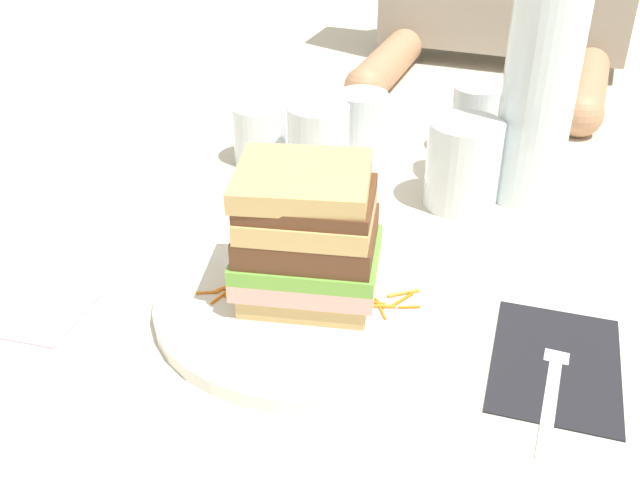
{
  "coord_description": "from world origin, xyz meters",
  "views": [
    {
      "loc": [
        0.22,
        -0.52,
        0.4
      ],
      "look_at": [
        0.02,
        0.01,
        0.05
      ],
      "focal_mm": 41.04,
      "sensor_mm": 36.0,
      "label": 1
    }
  ],
  "objects_px": {
    "water_bottle": "(541,77)",
    "empty_tumbler_3": "(318,144)",
    "empty_tumbler_1": "(260,134)",
    "empty_tumbler_0": "(361,122)",
    "knife": "(150,263)",
    "juice_glass": "(463,168)",
    "napkin_dark": "(556,363)",
    "fork": "(554,377)",
    "main_plate": "(308,300)",
    "napkin_pink": "(33,312)",
    "sandwich": "(307,237)",
    "empty_tumbler_2": "(474,120)"
  },
  "relations": [
    {
      "from": "sandwich",
      "to": "empty_tumbler_0",
      "type": "relative_size",
      "value": 1.85
    },
    {
      "from": "main_plate",
      "to": "empty_tumbler_1",
      "type": "height_order",
      "value": "empty_tumbler_1"
    },
    {
      "from": "napkin_dark",
      "to": "water_bottle",
      "type": "relative_size",
      "value": 0.47
    },
    {
      "from": "fork",
      "to": "sandwich",
      "type": "bearing_deg",
      "value": 173.71
    },
    {
      "from": "knife",
      "to": "empty_tumbler_0",
      "type": "distance_m",
      "value": 0.36
    },
    {
      "from": "fork",
      "to": "napkin_pink",
      "type": "xyz_separation_m",
      "value": [
        -0.45,
        -0.07,
        -0.0
      ]
    },
    {
      "from": "empty_tumbler_3",
      "to": "juice_glass",
      "type": "bearing_deg",
      "value": -0.04
    },
    {
      "from": "empty_tumbler_0",
      "to": "knife",
      "type": "bearing_deg",
      "value": -107.7
    },
    {
      "from": "knife",
      "to": "empty_tumbler_2",
      "type": "xyz_separation_m",
      "value": [
        0.25,
        0.38,
        0.04
      ]
    },
    {
      "from": "juice_glass",
      "to": "napkin_pink",
      "type": "bearing_deg",
      "value": -132.83
    },
    {
      "from": "napkin_dark",
      "to": "napkin_pink",
      "type": "height_order",
      "value": "same"
    },
    {
      "from": "sandwich",
      "to": "empty_tumbler_1",
      "type": "bearing_deg",
      "value": 122.58
    },
    {
      "from": "napkin_dark",
      "to": "juice_glass",
      "type": "relative_size",
      "value": 1.49
    },
    {
      "from": "juice_glass",
      "to": "empty_tumbler_1",
      "type": "relative_size",
      "value": 1.34
    },
    {
      "from": "fork",
      "to": "napkin_pink",
      "type": "distance_m",
      "value": 0.46
    },
    {
      "from": "juice_glass",
      "to": "napkin_dark",
      "type": "bearing_deg",
      "value": -61.93
    },
    {
      "from": "main_plate",
      "to": "sandwich",
      "type": "relative_size",
      "value": 1.97
    },
    {
      "from": "sandwich",
      "to": "empty_tumbler_3",
      "type": "xyz_separation_m",
      "value": [
        -0.08,
        0.25,
        -0.03
      ]
    },
    {
      "from": "empty_tumbler_1",
      "to": "empty_tumbler_3",
      "type": "bearing_deg",
      "value": -15.07
    },
    {
      "from": "sandwich",
      "to": "juice_glass",
      "type": "bearing_deg",
      "value": 69.94
    },
    {
      "from": "main_plate",
      "to": "fork",
      "type": "height_order",
      "value": "main_plate"
    },
    {
      "from": "juice_glass",
      "to": "empty_tumbler_1",
      "type": "bearing_deg",
      "value": 174.78
    },
    {
      "from": "sandwich",
      "to": "napkin_dark",
      "type": "height_order",
      "value": "sandwich"
    },
    {
      "from": "sandwich",
      "to": "juice_glass",
      "type": "distance_m",
      "value": 0.26
    },
    {
      "from": "fork",
      "to": "empty_tumbler_1",
      "type": "relative_size",
      "value": 2.23
    },
    {
      "from": "napkin_pink",
      "to": "sandwich",
      "type": "bearing_deg",
      "value": 23.29
    },
    {
      "from": "napkin_dark",
      "to": "water_bottle",
      "type": "xyz_separation_m",
      "value": [
        -0.07,
        0.29,
        0.14
      ]
    },
    {
      "from": "fork",
      "to": "empty_tumbler_1",
      "type": "bearing_deg",
      "value": 143.29
    },
    {
      "from": "main_plate",
      "to": "empty_tumbler_3",
      "type": "bearing_deg",
      "value": 108.96
    },
    {
      "from": "empty_tumbler_0",
      "to": "napkin_dark",
      "type": "bearing_deg",
      "value": -51.1
    },
    {
      "from": "main_plate",
      "to": "empty_tumbler_2",
      "type": "height_order",
      "value": "empty_tumbler_2"
    },
    {
      "from": "sandwich",
      "to": "empty_tumbler_0",
      "type": "distance_m",
      "value": 0.36
    },
    {
      "from": "main_plate",
      "to": "empty_tumbler_1",
      "type": "xyz_separation_m",
      "value": [
        -0.17,
        0.27,
        0.03
      ]
    },
    {
      "from": "empty_tumbler_0",
      "to": "empty_tumbler_3",
      "type": "distance_m",
      "value": 0.11
    },
    {
      "from": "juice_glass",
      "to": "empty_tumbler_0",
      "type": "xyz_separation_m",
      "value": [
        -0.15,
        0.11,
        -0.01
      ]
    },
    {
      "from": "water_bottle",
      "to": "empty_tumbler_3",
      "type": "height_order",
      "value": "water_bottle"
    },
    {
      "from": "sandwich",
      "to": "knife",
      "type": "xyz_separation_m",
      "value": [
        -0.17,
        0.01,
        -0.07
      ]
    },
    {
      "from": "juice_glass",
      "to": "water_bottle",
      "type": "xyz_separation_m",
      "value": [
        0.07,
        0.05,
        0.1
      ]
    },
    {
      "from": "sandwich",
      "to": "empty_tumbler_2",
      "type": "height_order",
      "value": "sandwich"
    },
    {
      "from": "empty_tumbler_0",
      "to": "empty_tumbler_2",
      "type": "relative_size",
      "value": 0.85
    },
    {
      "from": "empty_tumbler_0",
      "to": "water_bottle",
      "type": "bearing_deg",
      "value": -15.17
    },
    {
      "from": "empty_tumbler_3",
      "to": "napkin_pink",
      "type": "xyz_separation_m",
      "value": [
        -0.15,
        -0.34,
        -0.05
      ]
    },
    {
      "from": "fork",
      "to": "napkin_pink",
      "type": "height_order",
      "value": "fork"
    },
    {
      "from": "water_bottle",
      "to": "empty_tumbler_3",
      "type": "relative_size",
      "value": 3.3
    },
    {
      "from": "main_plate",
      "to": "juice_glass",
      "type": "xyz_separation_m",
      "value": [
        0.09,
        0.25,
        0.04
      ]
    },
    {
      "from": "empty_tumbler_3",
      "to": "napkin_dark",
      "type": "bearing_deg",
      "value": -39.04
    },
    {
      "from": "juice_glass",
      "to": "empty_tumbler_1",
      "type": "height_order",
      "value": "juice_glass"
    },
    {
      "from": "empty_tumbler_2",
      "to": "main_plate",
      "type": "bearing_deg",
      "value": -100.82
    },
    {
      "from": "fork",
      "to": "napkin_pink",
      "type": "bearing_deg",
      "value": -170.65
    },
    {
      "from": "knife",
      "to": "empty_tumbler_2",
      "type": "relative_size",
      "value": 2.22
    }
  ]
}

